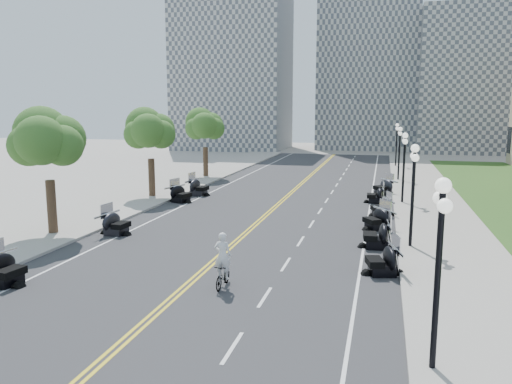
# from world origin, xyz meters

# --- Properties ---
(ground) EXTENTS (160.00, 160.00, 0.00)m
(ground) POSITION_xyz_m (0.00, 0.00, 0.00)
(ground) COLOR gray
(road) EXTENTS (16.00, 90.00, 0.01)m
(road) POSITION_xyz_m (0.00, 10.00, 0.00)
(road) COLOR #333335
(road) RESTS_ON ground
(centerline_yellow_a) EXTENTS (0.12, 90.00, 0.00)m
(centerline_yellow_a) POSITION_xyz_m (-0.12, 10.00, 0.01)
(centerline_yellow_a) COLOR yellow
(centerline_yellow_a) RESTS_ON road
(centerline_yellow_b) EXTENTS (0.12, 90.00, 0.00)m
(centerline_yellow_b) POSITION_xyz_m (0.12, 10.00, 0.01)
(centerline_yellow_b) COLOR yellow
(centerline_yellow_b) RESTS_ON road
(edge_line_north) EXTENTS (0.12, 90.00, 0.00)m
(edge_line_north) POSITION_xyz_m (6.40, 10.00, 0.01)
(edge_line_north) COLOR white
(edge_line_north) RESTS_ON road
(edge_line_south) EXTENTS (0.12, 90.00, 0.00)m
(edge_line_south) POSITION_xyz_m (-6.40, 10.00, 0.01)
(edge_line_south) COLOR white
(edge_line_south) RESTS_ON road
(lane_dash_4) EXTENTS (0.12, 2.00, 0.00)m
(lane_dash_4) POSITION_xyz_m (3.20, -8.00, 0.01)
(lane_dash_4) COLOR white
(lane_dash_4) RESTS_ON road
(lane_dash_5) EXTENTS (0.12, 2.00, 0.00)m
(lane_dash_5) POSITION_xyz_m (3.20, -4.00, 0.01)
(lane_dash_5) COLOR white
(lane_dash_5) RESTS_ON road
(lane_dash_6) EXTENTS (0.12, 2.00, 0.00)m
(lane_dash_6) POSITION_xyz_m (3.20, 0.00, 0.01)
(lane_dash_6) COLOR white
(lane_dash_6) RESTS_ON road
(lane_dash_7) EXTENTS (0.12, 2.00, 0.00)m
(lane_dash_7) POSITION_xyz_m (3.20, 4.00, 0.01)
(lane_dash_7) COLOR white
(lane_dash_7) RESTS_ON road
(lane_dash_8) EXTENTS (0.12, 2.00, 0.00)m
(lane_dash_8) POSITION_xyz_m (3.20, 8.00, 0.01)
(lane_dash_8) COLOR white
(lane_dash_8) RESTS_ON road
(lane_dash_9) EXTENTS (0.12, 2.00, 0.00)m
(lane_dash_9) POSITION_xyz_m (3.20, 12.00, 0.01)
(lane_dash_9) COLOR white
(lane_dash_9) RESTS_ON road
(lane_dash_10) EXTENTS (0.12, 2.00, 0.00)m
(lane_dash_10) POSITION_xyz_m (3.20, 16.00, 0.01)
(lane_dash_10) COLOR white
(lane_dash_10) RESTS_ON road
(lane_dash_11) EXTENTS (0.12, 2.00, 0.00)m
(lane_dash_11) POSITION_xyz_m (3.20, 20.00, 0.01)
(lane_dash_11) COLOR white
(lane_dash_11) RESTS_ON road
(lane_dash_12) EXTENTS (0.12, 2.00, 0.00)m
(lane_dash_12) POSITION_xyz_m (3.20, 24.00, 0.01)
(lane_dash_12) COLOR white
(lane_dash_12) RESTS_ON road
(lane_dash_13) EXTENTS (0.12, 2.00, 0.00)m
(lane_dash_13) POSITION_xyz_m (3.20, 28.00, 0.01)
(lane_dash_13) COLOR white
(lane_dash_13) RESTS_ON road
(lane_dash_14) EXTENTS (0.12, 2.00, 0.00)m
(lane_dash_14) POSITION_xyz_m (3.20, 32.00, 0.01)
(lane_dash_14) COLOR white
(lane_dash_14) RESTS_ON road
(lane_dash_15) EXTENTS (0.12, 2.00, 0.00)m
(lane_dash_15) POSITION_xyz_m (3.20, 36.00, 0.01)
(lane_dash_15) COLOR white
(lane_dash_15) RESTS_ON road
(lane_dash_16) EXTENTS (0.12, 2.00, 0.00)m
(lane_dash_16) POSITION_xyz_m (3.20, 40.00, 0.01)
(lane_dash_16) COLOR white
(lane_dash_16) RESTS_ON road
(lane_dash_17) EXTENTS (0.12, 2.00, 0.00)m
(lane_dash_17) POSITION_xyz_m (3.20, 44.00, 0.01)
(lane_dash_17) COLOR white
(lane_dash_17) RESTS_ON road
(lane_dash_18) EXTENTS (0.12, 2.00, 0.00)m
(lane_dash_18) POSITION_xyz_m (3.20, 48.00, 0.01)
(lane_dash_18) COLOR white
(lane_dash_18) RESTS_ON road
(lane_dash_19) EXTENTS (0.12, 2.00, 0.00)m
(lane_dash_19) POSITION_xyz_m (3.20, 52.00, 0.01)
(lane_dash_19) COLOR white
(lane_dash_19) RESTS_ON road
(sidewalk_north) EXTENTS (5.00, 90.00, 0.15)m
(sidewalk_north) POSITION_xyz_m (10.50, 10.00, 0.07)
(sidewalk_north) COLOR #9E9991
(sidewalk_north) RESTS_ON ground
(sidewalk_south) EXTENTS (5.00, 90.00, 0.15)m
(sidewalk_south) POSITION_xyz_m (-10.50, 10.00, 0.07)
(sidewalk_south) COLOR #9E9991
(sidewalk_south) RESTS_ON ground
(distant_block_a) EXTENTS (18.00, 14.00, 26.00)m
(distant_block_a) POSITION_xyz_m (-18.00, 62.00, 13.00)
(distant_block_a) COLOR gray
(distant_block_a) RESTS_ON ground
(distant_block_b) EXTENTS (16.00, 12.00, 30.00)m
(distant_block_b) POSITION_xyz_m (4.00, 68.00, 15.00)
(distant_block_b) COLOR gray
(distant_block_b) RESTS_ON ground
(distant_block_c) EXTENTS (20.00, 14.00, 22.00)m
(distant_block_c) POSITION_xyz_m (22.00, 65.00, 11.00)
(distant_block_c) COLOR gray
(distant_block_c) RESTS_ON ground
(street_lamp_1) EXTENTS (0.50, 1.20, 4.90)m
(street_lamp_1) POSITION_xyz_m (8.60, -8.00, 2.60)
(street_lamp_1) COLOR black
(street_lamp_1) RESTS_ON sidewalk_north
(street_lamp_2) EXTENTS (0.50, 1.20, 4.90)m
(street_lamp_2) POSITION_xyz_m (8.60, 4.00, 2.60)
(street_lamp_2) COLOR black
(street_lamp_2) RESTS_ON sidewalk_north
(street_lamp_3) EXTENTS (0.50, 1.20, 4.90)m
(street_lamp_3) POSITION_xyz_m (8.60, 16.00, 2.60)
(street_lamp_3) COLOR black
(street_lamp_3) RESTS_ON sidewalk_north
(street_lamp_4) EXTENTS (0.50, 1.20, 4.90)m
(street_lamp_4) POSITION_xyz_m (8.60, 28.00, 2.60)
(street_lamp_4) COLOR black
(street_lamp_4) RESTS_ON sidewalk_north
(street_lamp_5) EXTENTS (0.50, 1.20, 4.90)m
(street_lamp_5) POSITION_xyz_m (8.60, 40.00, 2.60)
(street_lamp_5) COLOR black
(street_lamp_5) RESTS_ON sidewalk_north
(tree_2) EXTENTS (4.80, 4.80, 9.20)m
(tree_2) POSITION_xyz_m (-10.00, 2.00, 4.75)
(tree_2) COLOR #235619
(tree_2) RESTS_ON sidewalk_south
(tree_3) EXTENTS (4.80, 4.80, 9.20)m
(tree_3) POSITION_xyz_m (-10.00, 14.00, 4.75)
(tree_3) COLOR #235619
(tree_3) RESTS_ON sidewalk_south
(tree_4) EXTENTS (4.80, 4.80, 9.20)m
(tree_4) POSITION_xyz_m (-10.00, 26.00, 4.75)
(tree_4) COLOR #235619
(tree_4) RESTS_ON sidewalk_south
(motorcycle_n_5) EXTENTS (2.35, 2.35, 1.35)m
(motorcycle_n_5) POSITION_xyz_m (7.29, -0.35, 0.68)
(motorcycle_n_5) COLOR black
(motorcycle_n_5) RESTS_ON road
(motorcycle_n_6) EXTENTS (2.20, 2.20, 1.43)m
(motorcycle_n_6) POSITION_xyz_m (7.02, 3.70, 0.72)
(motorcycle_n_6) COLOR black
(motorcycle_n_6) RESTS_ON road
(motorcycle_n_7) EXTENTS (2.68, 2.68, 1.35)m
(motorcycle_n_7) POSITION_xyz_m (6.93, 7.60, 0.68)
(motorcycle_n_7) COLOR black
(motorcycle_n_7) RESTS_ON road
(motorcycle_n_8) EXTENTS (2.30, 2.30, 1.26)m
(motorcycle_n_8) POSITION_xyz_m (7.16, 11.37, 0.63)
(motorcycle_n_8) COLOR black
(motorcycle_n_8) RESTS_ON road
(motorcycle_n_9) EXTENTS (1.96, 1.96, 1.32)m
(motorcycle_n_9) POSITION_xyz_m (6.73, 15.89, 0.66)
(motorcycle_n_9) COLOR black
(motorcycle_n_9) RESTS_ON road
(motorcycle_n_10) EXTENTS (2.75, 2.75, 1.39)m
(motorcycle_n_10) POSITION_xyz_m (7.25, 19.74, 0.69)
(motorcycle_n_10) COLOR black
(motorcycle_n_10) RESTS_ON road
(motorcycle_s_4) EXTENTS (2.23, 2.23, 1.40)m
(motorcycle_s_4) POSITION_xyz_m (-6.84, -5.24, 0.70)
(motorcycle_s_4) COLOR black
(motorcycle_s_4) RESTS_ON road
(motorcycle_s_6) EXTENTS (2.10, 2.10, 1.37)m
(motorcycle_s_6) POSITION_xyz_m (-6.73, 2.91, 0.68)
(motorcycle_s_6) COLOR black
(motorcycle_s_6) RESTS_ON road
(motorcycle_s_8) EXTENTS (2.48, 2.48, 1.39)m
(motorcycle_s_8) POSITION_xyz_m (-7.07, 12.67, 0.70)
(motorcycle_s_8) COLOR black
(motorcycle_s_8) RESTS_ON road
(motorcycle_s_9) EXTENTS (2.30, 2.30, 1.46)m
(motorcycle_s_9) POSITION_xyz_m (-6.84, 15.73, 0.73)
(motorcycle_s_9) COLOR black
(motorcycle_s_9) RESTS_ON road
(bicycle) EXTENTS (0.46, 1.58, 0.95)m
(bicycle) POSITION_xyz_m (1.41, -3.40, 0.47)
(bicycle) COLOR #A51414
(bicycle) RESTS_ON road
(cyclist_rider) EXTENTS (0.66, 0.44, 1.82)m
(cyclist_rider) POSITION_xyz_m (1.41, -3.40, 1.86)
(cyclist_rider) COLOR silver
(cyclist_rider) RESTS_ON bicycle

